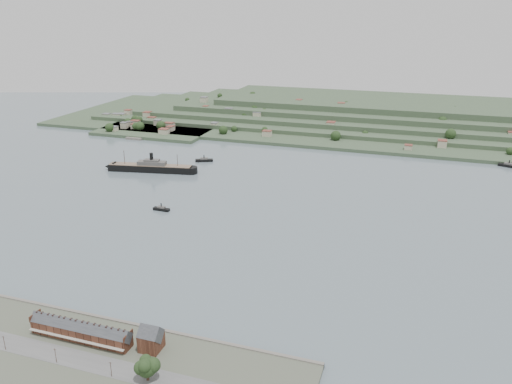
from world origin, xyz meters
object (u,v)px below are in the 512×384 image
(tugboat, at_px, (161,209))
(fig_tree, at_px, (147,367))
(gabled_building, at_px, (151,338))
(terrace_row, at_px, (81,331))
(steamship, at_px, (148,167))

(tugboat, bearing_deg, fig_tree, -63.27)
(gabled_building, height_order, tugboat, gabled_building)
(terrace_row, relative_size, gabled_building, 3.95)
(steamship, bearing_deg, terrace_row, -67.01)
(steamship, bearing_deg, tugboat, -54.83)
(gabled_building, distance_m, steamship, 295.28)
(fig_tree, bearing_deg, tugboat, 116.73)
(terrace_row, relative_size, tugboat, 3.84)
(tugboat, bearing_deg, terrace_row, -74.70)
(fig_tree, bearing_deg, gabled_building, 115.18)
(terrace_row, distance_m, gabled_building, 37.74)
(steamship, bearing_deg, gabled_building, -59.98)
(gabled_building, height_order, steamship, steamship)
(gabled_building, xyz_separation_m, tugboat, (-83.71, 164.85, -6.61))
(gabled_building, xyz_separation_m, fig_tree, (9.53, -20.28, 1.45))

